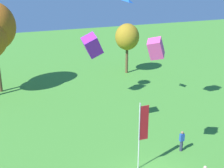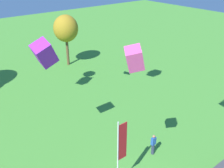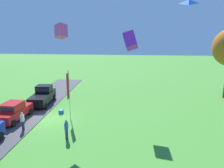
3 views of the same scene
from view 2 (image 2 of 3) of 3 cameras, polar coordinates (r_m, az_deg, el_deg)
person_on_lawn at (r=20.17m, az=8.96°, el=-12.85°), size 0.36×0.24×1.71m
tree_left_of_center at (r=35.40m, az=-10.03°, el=11.77°), size 3.23×3.23×6.82m
flag_banner at (r=16.03m, az=1.95°, el=-13.50°), size 0.71×0.08×5.08m
kite_box_over_trees at (r=17.54m, az=-14.52°, el=6.52°), size 1.68×1.60×2.11m
kite_box_trailing_tail at (r=13.50m, az=4.91°, el=5.58°), size 1.50×1.28×1.51m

